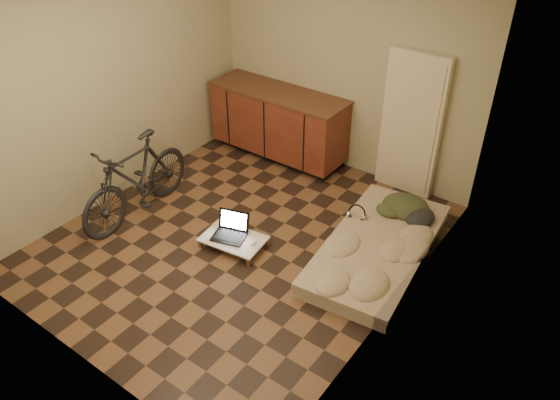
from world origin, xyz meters
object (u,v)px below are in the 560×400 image
Objects in this scene: lap_desk at (233,239)px; laptop at (231,231)px; futon at (378,248)px; bicycle at (135,175)px.

laptop is (-0.06, 0.03, 0.06)m from lap_desk.
lap_desk is (-1.28, -0.77, 0.01)m from futon.
bicycle is 3.90× the size of laptop.
laptop reaches higher than lap_desk.
futon is 2.94× the size of lap_desk.
laptop is (-1.34, -0.74, 0.07)m from futon.
bicycle is 0.78× the size of futon.
futon is 1.49m from lap_desk.
futon is at bearing 11.59° from laptop.
laptop reaches higher than futon.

